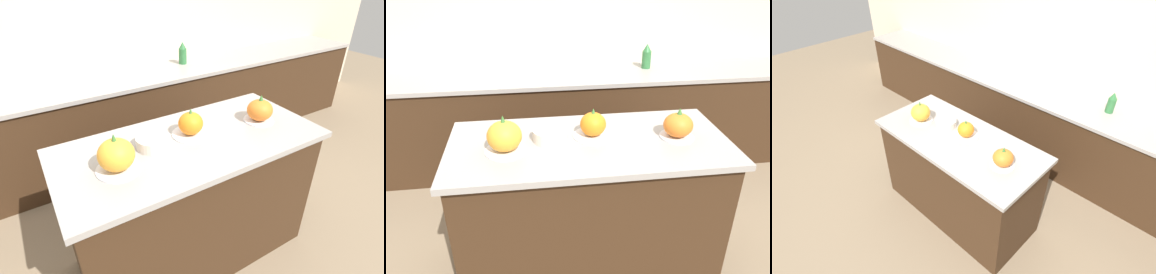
% 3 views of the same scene
% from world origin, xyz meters
% --- Properties ---
extents(ground_plane, '(12.00, 12.00, 0.00)m').
position_xyz_m(ground_plane, '(0.00, 0.00, 0.00)').
color(ground_plane, '#847056').
extents(wall_back, '(8.00, 0.06, 2.50)m').
position_xyz_m(wall_back, '(0.00, 1.66, 1.25)').
color(wall_back, beige).
rests_on(wall_back, ground_plane).
extents(kitchen_island, '(1.56, 0.72, 0.93)m').
position_xyz_m(kitchen_island, '(0.00, 0.00, 0.47)').
color(kitchen_island, '#382314').
rests_on(kitchen_island, ground_plane).
extents(back_counter, '(6.00, 0.60, 0.89)m').
position_xyz_m(back_counter, '(0.00, 1.33, 0.44)').
color(back_counter, '#382314').
rests_on(back_counter, ground_plane).
extents(pumpkin_cake_left, '(0.22, 0.22, 0.21)m').
position_xyz_m(pumpkin_cake_left, '(-0.46, -0.05, 1.01)').
color(pumpkin_cake_left, silver).
rests_on(pumpkin_cake_left, kitchen_island).
extents(pumpkin_cake_center, '(0.23, 0.23, 0.17)m').
position_xyz_m(pumpkin_cake_center, '(0.03, 0.06, 0.99)').
color(pumpkin_cake_center, silver).
rests_on(pumpkin_cake_center, kitchen_island).
extents(pumpkin_cake_right, '(0.19, 0.19, 0.18)m').
position_xyz_m(pumpkin_cake_right, '(0.50, -0.01, 1.00)').
color(pumpkin_cake_right, silver).
rests_on(pumpkin_cake_right, kitchen_island).
extents(bottle_tall, '(0.08, 0.08, 0.22)m').
position_xyz_m(bottle_tall, '(0.76, 1.42, 0.99)').
color(bottle_tall, '#2D6B38').
rests_on(bottle_tall, back_counter).
extents(mixing_bowl, '(0.19, 0.19, 0.06)m').
position_xyz_m(mixing_bowl, '(-0.22, 0.06, 0.96)').
color(mixing_bowl, beige).
rests_on(mixing_bowl, kitchen_island).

